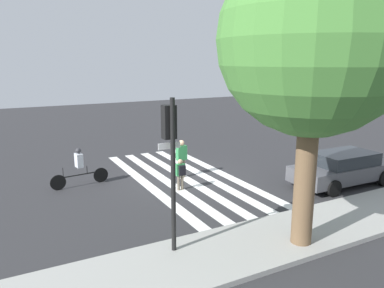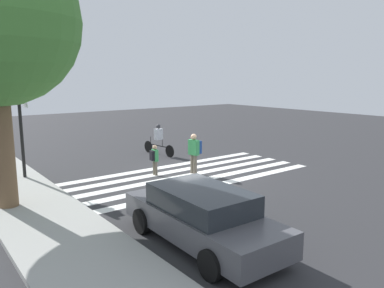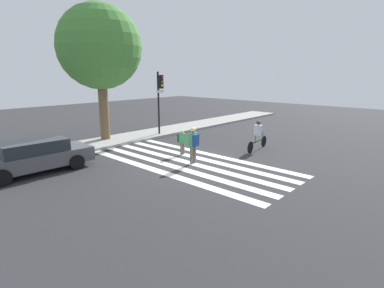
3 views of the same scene
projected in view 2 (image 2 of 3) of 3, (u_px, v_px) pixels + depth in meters
ground_plane at (191, 175)px, 15.24m from camera, size 60.00×60.00×0.00m
sidewalk_curb at (29, 204)px, 11.49m from camera, size 36.00×2.50×0.14m
crosswalk_stripes at (191, 175)px, 15.24m from camera, size 3.95×10.00×0.01m
traffic_light at (23, 105)px, 13.97m from camera, size 0.60×0.50×4.10m
pedestrian_adult_tall_backpack at (195, 150)px, 15.29m from camera, size 0.48×0.42×1.65m
pedestrian_child_with_backpack at (154, 158)px, 15.04m from camera, size 0.36×0.30×1.24m
cyclist_mid_street at (158, 138)px, 19.04m from camera, size 2.34×0.42×1.57m
car_parked_far_curb at (202, 216)px, 8.77m from camera, size 4.53×1.96×1.36m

